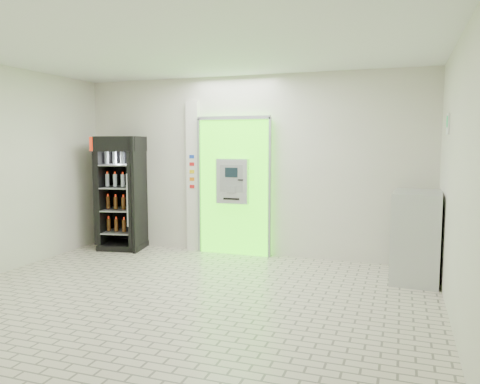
% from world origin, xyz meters
% --- Properties ---
extents(ground, '(6.00, 6.00, 0.00)m').
position_xyz_m(ground, '(0.00, 0.00, 0.00)').
color(ground, beige).
rests_on(ground, ground).
extents(room_shell, '(6.00, 6.00, 6.00)m').
position_xyz_m(room_shell, '(0.00, 0.00, 1.84)').
color(room_shell, silver).
rests_on(room_shell, ground).
extents(atm_assembly, '(1.30, 0.24, 2.33)m').
position_xyz_m(atm_assembly, '(-0.20, 2.41, 1.17)').
color(atm_assembly, '#40F111').
rests_on(atm_assembly, ground).
extents(pillar, '(0.22, 0.11, 2.60)m').
position_xyz_m(pillar, '(-0.98, 2.45, 1.30)').
color(pillar, silver).
rests_on(pillar, ground).
extents(beverage_cooler, '(0.87, 0.83, 2.00)m').
position_xyz_m(beverage_cooler, '(-2.23, 2.17, 0.96)').
color(beverage_cooler, black).
rests_on(beverage_cooler, ground).
extents(steel_cabinet, '(0.67, 0.96, 1.23)m').
position_xyz_m(steel_cabinet, '(2.68, 1.77, 0.61)').
color(steel_cabinet, '#B6BABF').
rests_on(steel_cabinet, ground).
extents(exit_sign, '(0.02, 0.22, 0.26)m').
position_xyz_m(exit_sign, '(2.99, 1.40, 2.12)').
color(exit_sign, white).
rests_on(exit_sign, room_shell).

